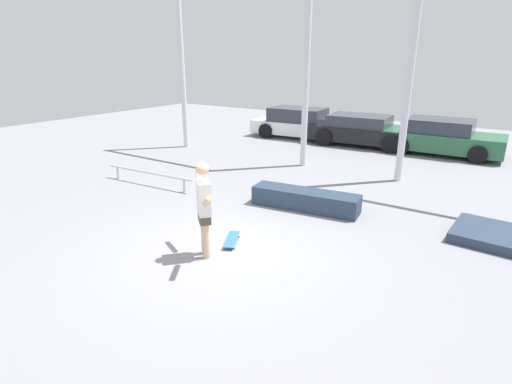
# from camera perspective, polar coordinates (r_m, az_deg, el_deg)

# --- Properties ---
(ground_plane) EXTENTS (36.00, 36.00, 0.00)m
(ground_plane) POSITION_cam_1_polar(r_m,az_deg,el_deg) (7.63, -5.34, -8.40)
(ground_plane) COLOR gray
(skateboarder) EXTENTS (1.20, 1.08, 1.77)m
(skateboarder) POSITION_cam_1_polar(r_m,az_deg,el_deg) (7.09, -7.46, -1.90)
(skateboarder) COLOR #DBAD89
(skateboarder) RESTS_ON ground_plane
(skateboard) EXTENTS (0.53, 0.77, 0.08)m
(skateboard) POSITION_cam_1_polar(r_m,az_deg,el_deg) (7.91, -3.52, -6.77)
(skateboard) COLOR #2D66B2
(skateboard) RESTS_ON ground_plane
(grind_box) EXTENTS (2.63, 0.94, 0.45)m
(grind_box) POSITION_cam_1_polar(r_m,az_deg,el_deg) (9.62, 7.04, -1.08)
(grind_box) COLOR #28384C
(grind_box) RESTS_ON ground_plane
(grind_rail) EXTENTS (3.08, 0.27, 0.39)m
(grind_rail) POSITION_cam_1_polar(r_m,az_deg,el_deg) (11.68, -15.04, 2.48)
(grind_rail) COLOR #B7BABF
(grind_rail) RESTS_ON ground_plane
(canopy_support_left) EXTENTS (5.49, 0.20, 6.46)m
(canopy_support_left) POSITION_cam_1_polar(r_m,az_deg,el_deg) (14.48, -2.64, 20.42)
(canopy_support_left) COLOR silver
(canopy_support_left) RESTS_ON ground_plane
(parked_car_white) EXTENTS (4.42, 2.09, 1.32)m
(parked_car_white) POSITION_cam_1_polar(r_m,az_deg,el_deg) (18.18, 6.29, 9.71)
(parked_car_white) COLOR white
(parked_car_white) RESTS_ON ground_plane
(parked_car_black) EXTENTS (4.35, 2.11, 1.22)m
(parked_car_black) POSITION_cam_1_polar(r_m,az_deg,el_deg) (17.04, 14.88, 8.50)
(parked_car_black) COLOR black
(parked_car_black) RESTS_ON ground_plane
(parked_car_green) EXTENTS (4.14, 2.06, 1.29)m
(parked_car_green) POSITION_cam_1_polar(r_m,az_deg,el_deg) (16.48, 25.00, 7.11)
(parked_car_green) COLOR #28603D
(parked_car_green) RESTS_ON ground_plane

